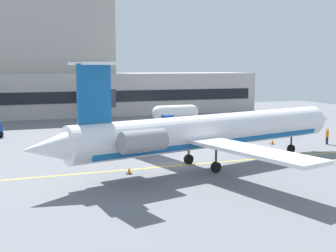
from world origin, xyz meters
The scene contains 10 objects.
ground centered at (0.00, 0.00, -0.05)m, with size 120.00×120.00×0.11m.
terminal_building centered at (-7.99, 47.38, 7.77)m, with size 77.52×13.88×21.56m.
jet_bridge_east centered at (-0.85, 31.13, 4.49)m, with size 2.40×16.34×5.87m.
regional_jet centered at (2.50, -2.00, 3.21)m, with size 33.15×25.84×9.23m.
baggage_tug centered at (6.43, 19.71, 1.04)m, with size 2.16×3.01×2.38m.
pushback_tractor centered at (19.13, 12.73, 0.95)m, with size 3.74×4.06×2.07m.
fuel_tank centered at (11.75, 29.68, 1.52)m, with size 8.09×2.53×2.73m.
marshaller centered at (20.47, 3.73, 0.94)m, with size 0.79×0.42×1.87m.
safety_cone_alpha centered at (14.57, 5.95, 0.25)m, with size 0.47×0.47×0.55m.
safety_cone_bravo centered at (-4.85, -2.01, 0.25)m, with size 0.47×0.47×0.55m.
Camera 1 is at (-14.26, -36.56, 8.85)m, focal length 46.65 mm.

